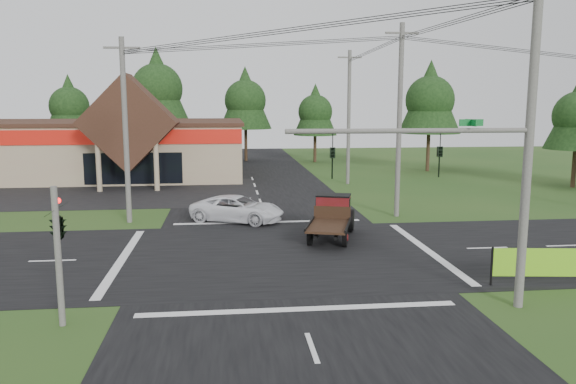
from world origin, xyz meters
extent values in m
plane|color=#26491A|center=(0.00, 0.00, 0.00)|extent=(120.00, 120.00, 0.00)
cube|color=black|center=(0.00, 0.00, 0.01)|extent=(12.00, 120.00, 0.02)
cube|color=black|center=(0.00, 0.00, 0.01)|extent=(120.00, 12.00, 0.02)
cube|color=black|center=(-14.00, 19.00, 0.01)|extent=(28.00, 14.00, 0.02)
cube|color=tan|center=(-16.00, 30.00, 2.50)|extent=(30.00, 15.00, 5.00)
cube|color=#3C2518|center=(-16.00, 30.00, 5.05)|extent=(30.40, 15.40, 0.30)
cube|color=#B2160D|center=(-16.00, 22.45, 4.10)|extent=(30.00, 0.12, 1.20)
cube|color=#3C2518|center=(-10.00, 21.50, 5.30)|extent=(7.78, 4.00, 7.78)
cylinder|color=tan|center=(-12.20, 19.80, 2.00)|extent=(0.40, 0.40, 4.00)
cylinder|color=tan|center=(-7.80, 19.80, 2.00)|extent=(0.40, 0.40, 4.00)
cube|color=black|center=(-10.00, 22.48, 1.50)|extent=(8.00, 0.08, 2.60)
cylinder|color=#595651|center=(7.50, -7.50, 3.50)|extent=(0.24, 0.24, 7.00)
cylinder|color=#595651|center=(3.50, -7.50, 6.00)|extent=(8.00, 0.16, 0.16)
imported|color=black|center=(4.50, -7.50, 5.00)|extent=(0.16, 0.20, 1.00)
imported|color=black|center=(1.00, -7.50, 5.00)|extent=(0.16, 0.20, 1.00)
cube|color=#0C6626|center=(5.50, -7.50, 6.25)|extent=(0.80, 0.04, 0.22)
cylinder|color=#595651|center=(-7.50, -7.50, 2.20)|extent=(0.20, 0.20, 4.40)
imported|color=black|center=(-7.50, -7.30, 3.70)|extent=(0.53, 2.48, 1.00)
sphere|color=#FF0C0C|center=(-7.50, -7.15, 3.90)|extent=(0.18, 0.18, 0.18)
cylinder|color=#595651|center=(7.50, -7.50, 5.50)|extent=(0.30, 0.30, 11.00)
cylinder|color=#595651|center=(-8.00, 8.00, 5.25)|extent=(0.30, 0.30, 10.50)
cube|color=#595651|center=(-8.00, 8.00, 9.90)|extent=(2.00, 0.12, 0.12)
cylinder|color=#595651|center=(8.00, 8.00, 5.75)|extent=(0.30, 0.30, 11.50)
cube|color=#595651|center=(8.00, 8.00, 10.90)|extent=(2.00, 0.12, 0.12)
cylinder|color=#595651|center=(8.00, 22.00, 5.60)|extent=(0.30, 0.30, 11.20)
cube|color=#595651|center=(8.00, 22.00, 10.60)|extent=(2.00, 0.12, 0.12)
cylinder|color=#332316|center=(-20.00, 42.00, 1.75)|extent=(0.36, 0.36, 3.50)
cone|color=black|center=(-20.00, 42.00, 6.80)|extent=(5.60, 5.60, 6.60)
sphere|color=black|center=(-20.00, 42.00, 6.50)|extent=(4.40, 4.40, 4.40)
cylinder|color=#332316|center=(-10.00, 41.00, 2.27)|extent=(0.36, 0.36, 4.55)
cone|color=black|center=(-10.00, 41.00, 8.84)|extent=(7.28, 7.28, 8.58)
sphere|color=black|center=(-10.00, 41.00, 8.45)|extent=(5.72, 5.72, 5.72)
cylinder|color=#332316|center=(0.00, 42.00, 1.92)|extent=(0.36, 0.36, 3.85)
cone|color=black|center=(0.00, 42.00, 7.48)|extent=(6.16, 6.16, 7.26)
sphere|color=black|center=(0.00, 42.00, 7.15)|extent=(4.84, 4.84, 4.84)
cylinder|color=#332316|center=(8.00, 40.00, 1.57)|extent=(0.36, 0.36, 3.15)
cone|color=black|center=(8.00, 40.00, 6.12)|extent=(5.04, 5.04, 5.94)
sphere|color=black|center=(8.00, 40.00, 5.85)|extent=(3.96, 3.96, 3.96)
cylinder|color=#332316|center=(18.00, 30.00, 1.92)|extent=(0.36, 0.36, 3.85)
cone|color=black|center=(18.00, 30.00, 7.48)|extent=(6.16, 6.16, 7.26)
sphere|color=black|center=(18.00, 30.00, 7.15)|extent=(4.84, 4.84, 4.84)
cylinder|color=#332316|center=(26.00, 18.00, 1.57)|extent=(0.36, 0.36, 3.15)
imported|color=white|center=(-1.73, 7.51, 0.75)|extent=(5.97, 4.50, 1.51)
camera|label=1|loc=(-2.32, -24.82, 6.88)|focal=35.00mm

